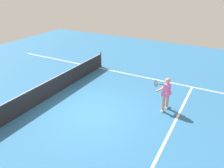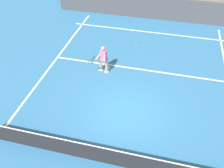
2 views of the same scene
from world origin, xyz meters
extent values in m
plane|color=teal|center=(0.00, 0.00, 0.00)|extent=(26.44, 26.44, 0.00)
cube|color=white|center=(0.00, -3.33, 0.00)|extent=(9.40, 0.10, 0.01)
cube|color=white|center=(4.70, 0.00, 0.00)|extent=(0.10, 18.34, 0.01)
cylinder|color=#4C4C51|center=(5.00, 2.61, 0.50)|extent=(0.08, 0.08, 0.99)
cube|color=#232326|center=(0.00, 2.61, 0.44)|extent=(9.92, 0.02, 0.87)
cube|color=white|center=(0.00, 2.61, 0.89)|extent=(9.92, 0.02, 0.04)
cylinder|color=tan|center=(1.55, -2.64, 0.39)|extent=(0.13, 0.13, 0.78)
cylinder|color=tan|center=(1.90, -2.72, 0.39)|extent=(0.13, 0.13, 0.78)
cube|color=white|center=(1.55, -2.64, 0.04)|extent=(0.20, 0.10, 0.08)
cube|color=white|center=(1.90, -2.72, 0.04)|extent=(0.20, 0.10, 0.08)
cube|color=pink|center=(1.72, -2.68, 1.04)|extent=(0.35, 0.26, 0.52)
cube|color=pink|center=(1.72, -2.68, 0.84)|extent=(0.45, 0.36, 0.20)
sphere|color=tan|center=(1.72, -2.68, 1.44)|extent=(0.22, 0.22, 0.22)
cylinder|color=tan|center=(1.61, -2.50, 1.06)|extent=(0.19, 0.49, 0.37)
cylinder|color=tan|center=(1.90, -2.57, 1.06)|extent=(0.36, 0.44, 0.37)
cylinder|color=black|center=(2.14, -2.34, 1.02)|extent=(0.10, 0.30, 0.14)
torus|color=black|center=(2.21, -2.05, 0.96)|extent=(0.30, 0.18, 0.28)
cylinder|color=beige|center=(2.21, -2.05, 0.96)|extent=(0.25, 0.14, 0.23)
camera|label=1|loc=(-6.85, -4.68, 5.32)|focal=35.71mm
camera|label=2|loc=(-1.20, 7.23, 7.84)|focal=38.54mm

